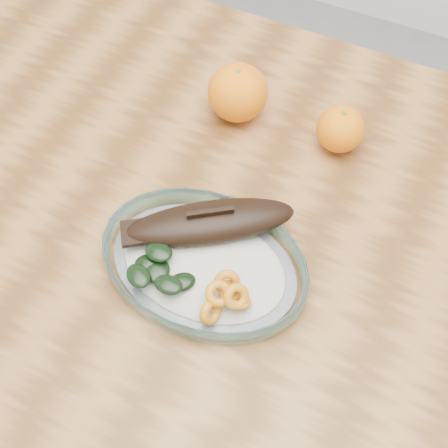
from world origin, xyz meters
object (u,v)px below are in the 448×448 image
at_px(orange_right, 340,129).
at_px(plated_meal, 204,260).
at_px(dining_table, 241,253).
at_px(orange_left, 238,93).

bearing_deg(orange_right, plated_meal, -108.13).
relative_size(dining_table, orange_left, 13.41).
bearing_deg(plated_meal, orange_left, 104.81).
xyz_separation_m(plated_meal, orange_right, (0.09, 0.27, 0.02)).
height_order(plated_meal, orange_left, orange_left).
bearing_deg(dining_table, orange_left, 116.75).
bearing_deg(dining_table, orange_right, 67.65).
relative_size(plated_meal, orange_right, 7.11).
xyz_separation_m(orange_left, orange_right, (0.16, 0.01, -0.01)).
height_order(plated_meal, orange_right, plated_meal).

